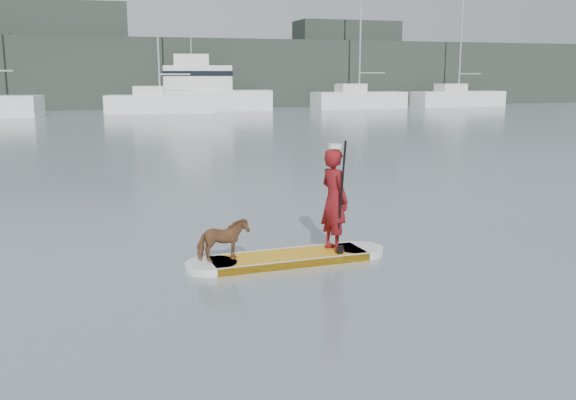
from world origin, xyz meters
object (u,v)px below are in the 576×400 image
object	(u,v)px
sailboat_d	(159,102)
sailboat_e	(358,99)
dog	(223,240)
motor_yacht_a	(205,90)
paddleboard	(288,258)
paddler	(334,200)
sailboat_f	(458,97)

from	to	relation	value
sailboat_d	sailboat_e	bearing A→B (deg)	14.31
dog	motor_yacht_a	bearing A→B (deg)	-17.40
paddleboard	motor_yacht_a	distance (m)	44.19
dog	sailboat_e	size ratio (longest dim) A/B	0.07
paddler	dog	world-z (taller)	paddler
paddler	dog	bearing A→B (deg)	79.37
paddler	dog	xyz separation A→B (m)	(-1.85, -0.10, -0.50)
sailboat_d	paddleboard	bearing A→B (deg)	-84.68
sailboat_e	paddleboard	bearing A→B (deg)	-116.70
paddleboard	sailboat_d	distance (m)	41.03
dog	sailboat_d	distance (m)	41.15
dog	sailboat_f	bearing A→B (deg)	-43.24
sailboat_d	sailboat_f	distance (m)	27.47
sailboat_e	motor_yacht_a	distance (m)	13.31
sailboat_e	dog	bearing A→B (deg)	-117.83
sailboat_f	motor_yacht_a	xyz separation A→B (m)	(-23.35, 0.61, 0.80)
sailboat_d	motor_yacht_a	distance (m)	4.95
paddleboard	paddler	bearing A→B (deg)	-0.00
dog	sailboat_e	bearing A→B (deg)	-33.57
sailboat_d	paddler	bearing A→B (deg)	-83.57
dog	paddleboard	bearing A→B (deg)	-94.61
paddler	sailboat_f	bearing A→B (deg)	-47.67
dog	motor_yacht_a	distance (m)	44.40
sailboat_d	sailboat_e	world-z (taller)	sailboat_d
dog	sailboat_f	distance (m)	53.04
sailboat_e	sailboat_f	size ratio (longest dim) A/B	0.90
sailboat_d	motor_yacht_a	xyz separation A→B (m)	(4.05, 2.74, 0.82)
sailboat_d	motor_yacht_a	bearing A→B (deg)	42.76
dog	sailboat_d	size ratio (longest dim) A/B	0.06
sailboat_d	sailboat_e	xyz separation A→B (m)	(17.29, 1.70, -0.02)
sailboat_e	sailboat_f	bearing A→B (deg)	0.50
paddler	sailboat_f	world-z (taller)	sailboat_f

